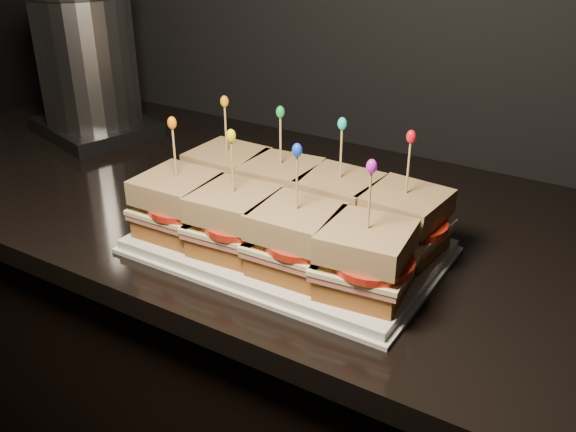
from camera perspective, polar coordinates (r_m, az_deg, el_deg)
The scene contains 62 objects.
granite_slab at distance 0.91m, azimuth 18.79°, elevation -4.96°, with size 2.27×0.63×0.03m, color black.
platter at distance 0.87m, azimuth 0.00°, elevation -2.70°, with size 0.39×0.24×0.02m, color silver.
platter_rim at distance 0.88m, azimuth 0.00°, elevation -3.04°, with size 0.41×0.26×0.01m, color silver.
sandwich_0_bread_bot at distance 0.98m, azimuth -5.30°, elevation 1.95°, with size 0.10×0.10×0.03m, color brown.
sandwich_0_ham at distance 0.97m, azimuth -5.34°, elevation 2.88°, with size 0.10×0.10×0.01m, color #B85C50.
sandwich_0_cheese at distance 0.97m, azimuth -5.36°, elevation 3.26°, with size 0.11×0.10×0.01m, color #F6E8A6.
sandwich_0_tomato at distance 0.95m, azimuth -5.01°, elevation 3.40°, with size 0.10×0.10×0.01m, color red.
sandwich_0_bread_top at distance 0.95m, azimuth -5.43°, elevation 4.83°, with size 0.10×0.10×0.03m, color brown.
sandwich_0_pick at distance 0.94m, azimuth -5.55°, elevation 7.47°, with size 0.00×0.00×0.09m, color tan.
sandwich_0_frill at distance 0.92m, azimuth -5.67°, elevation 10.11°, with size 0.01×0.01×0.02m, color orange.
sandwich_1_bread_bot at distance 0.93m, azimuth -0.64°, elevation 0.69°, with size 0.10×0.10×0.03m, color brown.
sandwich_1_ham at distance 0.92m, azimuth -0.65°, elevation 1.66°, with size 0.10×0.10×0.01m, color #B85C50.
sandwich_1_cheese at distance 0.92m, azimuth -0.65°, elevation 2.05°, with size 0.11×0.10×0.01m, color #F6E8A6.
sandwich_1_tomato at distance 0.90m, azimuth -0.21°, elevation 2.18°, with size 0.10×0.10×0.01m, color red.
sandwich_1_bread_top at distance 0.90m, azimuth -0.66°, elevation 3.70°, with size 0.10×0.10×0.03m, color brown.
sandwich_1_pick at distance 0.89m, azimuth -0.67°, elevation 6.46°, with size 0.00×0.00×0.09m, color tan.
sandwich_1_frill at distance 0.87m, azimuth -0.69°, elevation 9.24°, with size 0.01×0.01×0.02m, color green.
sandwich_2_bread_bot at distance 0.89m, azimuth 4.48°, elevation -0.70°, with size 0.10×0.10×0.03m, color brown.
sandwich_2_ham at distance 0.88m, azimuth 4.52°, elevation 0.30°, with size 0.10×0.10×0.01m, color #B85C50.
sandwich_2_cheese at distance 0.87m, azimuth 4.54°, elevation 0.71°, with size 0.11×0.10×0.01m, color #F6E8A6.
sandwich_2_tomato at distance 0.86m, azimuth 5.08°, elevation 0.82°, with size 0.10×0.10×0.01m, color red.
sandwich_2_bread_top at distance 0.86m, azimuth 4.61°, elevation 2.41°, with size 0.10×0.10×0.03m, color brown.
sandwich_2_pick at distance 0.84m, azimuth 4.72°, elevation 5.29°, with size 0.00×0.00×0.09m, color tan.
sandwich_2_frill at distance 0.83m, azimuth 4.84°, elevation 8.19°, with size 0.01×0.01×0.02m, color #12CAC5.
sandwich_3_bread_bot at distance 0.85m, azimuth 10.06°, elevation -2.21°, with size 0.10×0.10×0.03m, color brown.
sandwich_3_ham at distance 0.84m, azimuth 10.15°, elevation -1.19°, with size 0.10×0.10×0.01m, color #B85C50.
sandwich_3_cheese at distance 0.84m, azimuth 10.19°, elevation -0.77°, with size 0.11×0.10×0.01m, color #F6E8A6.
sandwich_3_tomato at distance 0.83m, azimuth 10.84°, elevation -0.67°, with size 0.10×0.10×0.01m, color red.
sandwich_3_bread_top at distance 0.83m, azimuth 10.35°, elevation 0.98°, with size 0.10×0.10×0.03m, color brown.
sandwich_3_pick at distance 0.81m, azimuth 10.61°, elevation 3.95°, with size 0.00×0.00×0.09m, color tan.
sandwich_3_frill at distance 0.79m, azimuth 10.89°, elevation 6.95°, with size 0.01×0.01×0.02m, color red.
sandwich_4_bread_bot at distance 0.90m, azimuth -9.54°, elevation -0.61°, with size 0.10×0.10×0.03m, color brown.
sandwich_4_ham at distance 0.89m, azimuth -9.63°, elevation 0.38°, with size 0.10×0.10×0.01m, color #B85C50.
sandwich_4_cheese at distance 0.89m, azimuth -9.66°, elevation 0.78°, with size 0.11×0.10×0.01m, color #F6E8A6.
sandwich_4_tomato at distance 0.87m, azimuth -9.35°, elevation 0.90°, with size 0.10×0.10×0.01m, color red.
sandwich_4_bread_top at distance 0.88m, azimuth -9.80°, elevation 2.46°, with size 0.10×0.10×0.03m, color brown.
sandwich_4_pick at distance 0.86m, azimuth -10.04°, elevation 5.30°, with size 0.00×0.00×0.09m, color tan.
sandwich_4_frill at distance 0.84m, azimuth -10.28°, elevation 8.15°, with size 0.01×0.01×0.02m, color orange.
sandwich_5_bread_bot at distance 0.84m, azimuth -4.70°, elevation -2.14°, with size 0.10×0.10×0.03m, color brown.
sandwich_5_ham at distance 0.84m, azimuth -4.75°, elevation -1.11°, with size 0.10×0.10×0.01m, color #B85C50.
sandwich_5_cheese at distance 0.83m, azimuth -4.77°, elevation -0.68°, with size 0.11×0.10×0.01m, color #F6E8A6.
sandwich_5_tomato at distance 0.82m, azimuth -4.35°, elevation -0.58°, with size 0.10×0.10×0.01m, color red.
sandwich_5_bread_top at distance 0.82m, azimuth -4.84°, elevation 1.09°, with size 0.10×0.10×0.03m, color brown.
sandwich_5_pick at distance 0.80m, azimuth -4.97°, elevation 4.09°, with size 0.00×0.00×0.09m, color tan.
sandwich_5_frill at distance 0.79m, azimuth -5.09°, elevation 7.12°, with size 0.01×0.01×0.02m, color yellow.
sandwich_6_bread_bot at distance 0.80m, azimuth 0.74°, elevation -3.85°, with size 0.10×0.10×0.03m, color brown.
sandwich_6_ham at distance 0.79m, azimuth 0.75°, elevation -2.77°, with size 0.10×0.10×0.01m, color #B85C50.
sandwich_6_cheese at distance 0.79m, azimuth 0.76°, elevation -2.33°, with size 0.11×0.10×0.01m, color #F6E8A6.
sandwich_6_tomato at distance 0.77m, azimuth 1.29°, elevation -2.25°, with size 0.10×0.10×0.01m, color red.
sandwich_6_bread_top at distance 0.77m, azimuth 0.77°, elevation -0.48°, with size 0.10×0.10×0.03m, color brown.
sandwich_6_pick at distance 0.75m, azimuth 0.79°, elevation 2.67°, with size 0.00×0.00×0.09m, color tan.
sandwich_6_frill at distance 0.74m, azimuth 0.81°, elevation 5.87°, with size 0.01×0.01×0.02m, color blue.
sandwich_7_bread_bot at distance 0.76m, azimuth 6.81°, elevation -5.70°, with size 0.10×0.10×0.03m, color brown.
sandwich_7_ham at distance 0.75m, azimuth 6.88°, elevation -4.59°, with size 0.10×0.10×0.01m, color #B85C50.
sandwich_7_cheese at distance 0.75m, azimuth 6.91°, elevation -4.13°, with size 0.11×0.10×0.01m, color #F6E8A6.
sandwich_7_tomato at distance 0.74m, azimuth 7.58°, elevation -4.08°, with size 0.10×0.10×0.01m, color red.
sandwich_7_bread_top at distance 0.74m, azimuth 7.03°, elevation -2.22°, with size 0.10×0.10×0.03m, color brown.
sandwich_7_pick at distance 0.71m, azimuth 7.23°, elevation 1.05°, with size 0.00×0.00×0.09m, color tan.
sandwich_7_frill at distance 0.70m, azimuth 7.44°, elevation 4.39°, with size 0.01×0.01×0.02m, color #C120C0.
appliance_base at distance 1.37m, azimuth -16.66°, elevation 7.58°, with size 0.22×0.19×0.03m, color #262628.
appliance_body at distance 1.34m, azimuth -17.42°, elevation 13.06°, with size 0.19×0.19×0.24m, color silver.
appliance at distance 1.34m, azimuth -17.40°, elevation 12.87°, with size 0.22×0.19×0.29m, color silver, non-canonical shape.
Camera 1 is at (-0.36, 0.92, 1.34)m, focal length 40.00 mm.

